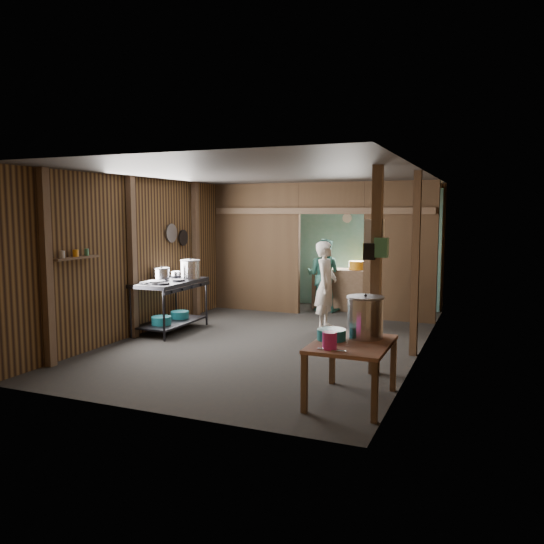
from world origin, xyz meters
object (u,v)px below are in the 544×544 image
at_px(stock_pot, 365,318).
at_px(yellow_tub, 357,265).
at_px(cook, 326,285).
at_px(gas_range, 170,306).
at_px(prep_table, 351,372).
at_px(stove_pot_large, 190,270).
at_px(pink_bucket, 330,341).

relative_size(stock_pot, yellow_tub, 1.52).
bearing_deg(stock_pot, cook, 113.90).
height_order(yellow_tub, cook, cook).
relative_size(gas_range, stock_pot, 3.06).
distance_m(gas_range, yellow_tub, 4.02).
height_order(prep_table, stove_pot_large, stove_pot_large).
relative_size(yellow_tub, cook, 0.21).
xyz_separation_m(stock_pot, cook, (-1.41, 3.17, -0.11)).
bearing_deg(yellow_tub, pink_bucket, -79.03).
bearing_deg(pink_bucket, gas_range, 144.11).
bearing_deg(gas_range, cook, 27.09).
height_order(stove_pot_large, cook, cook).
distance_m(prep_table, stock_pot, 0.61).
bearing_deg(gas_range, pink_bucket, -35.89).
bearing_deg(cook, prep_table, -161.32).
xyz_separation_m(prep_table, stove_pot_large, (-3.54, 2.61, 0.70)).
bearing_deg(prep_table, gas_range, 149.20).
distance_m(stove_pot_large, cook, 2.38).
xyz_separation_m(stove_pot_large, stock_pot, (3.62, -2.35, -0.16)).
distance_m(stock_pot, pink_bucket, 0.68).
height_order(prep_table, pink_bucket, pink_bucket).
bearing_deg(stove_pot_large, gas_range, -113.36).
xyz_separation_m(stock_pot, pink_bucket, (-0.22, -0.63, -0.13)).
distance_m(pink_bucket, cook, 3.99).
bearing_deg(pink_bucket, stock_pot, 70.91).
height_order(prep_table, stock_pot, stock_pot).
relative_size(gas_range, cook, 0.97).
distance_m(stove_pot_large, pink_bucket, 4.53).
bearing_deg(stock_pot, prep_table, -107.35).
height_order(gas_range, prep_table, gas_range).
bearing_deg(yellow_tub, cook, -92.33).
bearing_deg(stove_pot_large, yellow_tub, 50.11).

